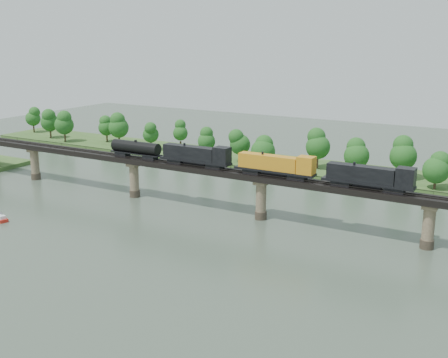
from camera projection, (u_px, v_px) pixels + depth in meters
The scene contains 7 objects.
ground at pixel (196, 259), 115.64m from camera, with size 400.00×400.00×0.00m, color #374638.
far_bank at pixel (334, 171), 186.80m from camera, with size 300.00×24.00×1.60m, color #325421.
bridge at pixel (261, 198), 139.46m from camera, with size 236.00×30.00×11.50m.
bridge_superstructure at pixel (261, 173), 137.87m from camera, with size 220.00×4.90×0.75m.
far_treeline at pixel (307, 147), 184.99m from camera, with size 289.06×17.54×13.60m.
freight_train at pixel (247, 162), 139.18m from camera, with size 83.74×3.26×5.76m.
motorboat at pixel (0, 218), 139.62m from camera, with size 6.07×3.66×1.60m.
Camera 1 is at (58.64, -90.65, 44.98)m, focal length 45.00 mm.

